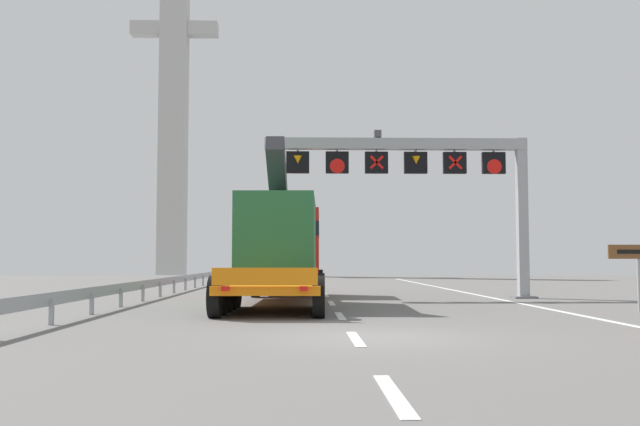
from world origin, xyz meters
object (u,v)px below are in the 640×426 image
(overhead_lane_gantry, at_px, (427,169))
(heavy_haul_truck_orange, at_px, (283,247))
(tourist_info_sign_brown, at_px, (639,259))
(bridge_pylon_distant, at_px, (174,72))

(overhead_lane_gantry, bearing_deg, heavy_haul_truck_orange, -159.28)
(heavy_haul_truck_orange, relative_size, tourist_info_sign_brown, 7.19)
(overhead_lane_gantry, relative_size, bridge_pylon_distant, 0.26)
(bridge_pylon_distant, bearing_deg, overhead_lane_gantry, -67.97)
(tourist_info_sign_brown, distance_m, bridge_pylon_distant, 60.95)
(heavy_haul_truck_orange, height_order, bridge_pylon_distant, bridge_pylon_distant)
(overhead_lane_gantry, relative_size, heavy_haul_truck_orange, 0.76)
(heavy_haul_truck_orange, xyz_separation_m, tourist_info_sign_brown, (10.61, -5.35, -0.46))
(overhead_lane_gantry, bearing_deg, bridge_pylon_distant, 112.03)
(heavy_haul_truck_orange, distance_m, tourist_info_sign_brown, 11.89)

